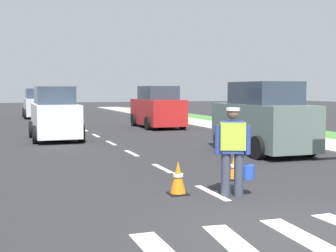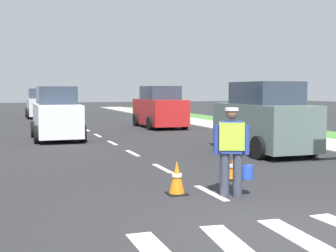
# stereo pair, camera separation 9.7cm
# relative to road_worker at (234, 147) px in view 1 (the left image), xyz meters

# --- Properties ---
(ground_plane) EXTENTS (96.00, 96.00, 0.00)m
(ground_plane) POSITION_rel_road_worker_xyz_m (-0.27, 18.68, -0.93)
(ground_plane) COLOR #28282B
(sidewalk_right) EXTENTS (2.40, 72.00, 0.14)m
(sidewalk_right) POSITION_rel_road_worker_xyz_m (6.93, 7.68, -0.93)
(sidewalk_right) COLOR #B2ADA3
(sidewalk_right) RESTS_ON ground
(crosswalk_stripes) EXTENTS (4.46, 1.93, 0.01)m
(crosswalk_stripes) POSITION_rel_road_worker_xyz_m (-0.27, -2.59, -0.92)
(crosswalk_stripes) COLOR white
(crosswalk_stripes) RESTS_ON ground
(lane_center_line) EXTENTS (0.14, 46.40, 0.01)m
(lane_center_line) POSITION_rel_road_worker_xyz_m (-0.27, 22.88, -0.93)
(lane_center_line) COLOR silver
(lane_center_line) RESTS_ON ground
(road_worker) EXTENTS (0.76, 0.43, 1.67)m
(road_worker) POSITION_rel_road_worker_xyz_m (0.00, 0.00, 0.00)
(road_worker) COLOR #383D4C
(road_worker) RESTS_ON ground
(traffic_cone_near) EXTENTS (0.36, 0.36, 0.65)m
(traffic_cone_near) POSITION_rel_road_worker_xyz_m (-0.93, 0.49, -0.61)
(traffic_cone_near) COLOR black
(traffic_cone_near) RESTS_ON ground
(traffic_cone_far) EXTENTS (0.36, 0.36, 0.53)m
(traffic_cone_far) POSITION_rel_road_worker_xyz_m (0.79, 1.49, -0.67)
(traffic_cone_far) COLOR black
(traffic_cone_far) RESTS_ON ground
(car_parked_curbside) EXTENTS (1.97, 3.95, 2.24)m
(car_parked_curbside) POSITION_rel_road_worker_xyz_m (3.69, 5.13, 0.11)
(car_parked_curbside) COLOR slate
(car_parked_curbside) RESTS_ON ground
(car_oncoming_lead) EXTENTS (1.90, 3.83, 2.12)m
(car_oncoming_lead) POSITION_rel_road_worker_xyz_m (-2.10, 11.31, 0.05)
(car_oncoming_lead) COLOR silver
(car_oncoming_lead) RESTS_ON ground
(car_parked_far) EXTENTS (2.05, 4.27, 2.19)m
(car_parked_far) POSITION_rel_road_worker_xyz_m (3.61, 15.61, 0.09)
(car_parked_far) COLOR red
(car_parked_far) RESTS_ON ground
(car_oncoming_third) EXTENTS (1.87, 4.25, 2.08)m
(car_oncoming_third) POSITION_rel_road_worker_xyz_m (-1.80, 26.64, 0.03)
(car_oncoming_third) COLOR silver
(car_oncoming_third) RESTS_ON ground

